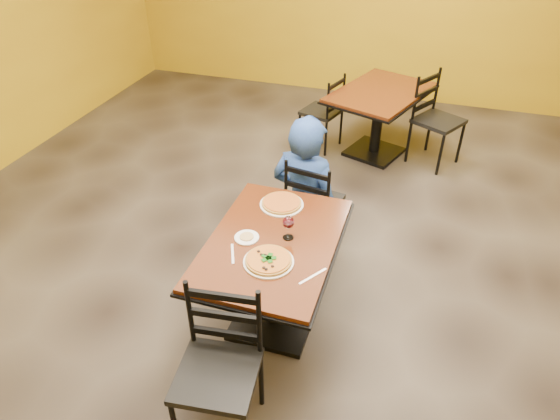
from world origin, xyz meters
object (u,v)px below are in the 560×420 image
(table_main, at_px, (273,263))
(chair_second_right, at_px, (438,122))
(chair_second_left, at_px, (321,112))
(diner, at_px, (306,185))
(pizza_main, at_px, (269,260))
(side_plate, at_px, (247,238))
(chair_main_near, at_px, (217,376))
(plate_far, at_px, (282,204))
(plate_main, at_px, (269,262))
(wine_glass, at_px, (288,227))
(table_second, at_px, (379,108))
(chair_main_far, at_px, (315,202))
(pizza_far, at_px, (282,203))

(table_main, relative_size, chair_second_right, 1.27)
(chair_second_left, bearing_deg, diner, 26.51)
(pizza_main, height_order, side_plate, pizza_main)
(chair_main_near, distance_m, pizza_main, 0.73)
(pizza_main, distance_m, plate_far, 0.62)
(side_plate, bearing_deg, chair_second_left, 93.58)
(plate_main, relative_size, wine_glass, 1.72)
(table_second, distance_m, chair_second_left, 0.65)
(plate_main, xyz_separation_m, plate_far, (-0.11, 0.61, 0.00))
(chair_second_left, distance_m, side_plate, 2.82)
(plate_far, height_order, wine_glass, wine_glass)
(diner, relative_size, plate_main, 3.87)
(plate_far, bearing_deg, table_main, -80.49)
(chair_main_far, xyz_separation_m, wine_glass, (0.04, -0.90, 0.40))
(table_main, height_order, chair_main_far, chair_main_far)
(chair_second_right, height_order, pizza_far, chair_second_right)
(diner, xyz_separation_m, wine_glass, (0.12, -0.88, 0.24))
(chair_main_near, relative_size, plate_main, 3.07)
(plate_main, xyz_separation_m, wine_glass, (0.04, 0.27, 0.08))
(table_second, height_order, wine_glass, wine_glass)
(plate_main, bearing_deg, chair_main_near, -96.22)
(diner, height_order, plate_main, diner)
(table_main, distance_m, pizza_main, 0.30)
(table_second, bearing_deg, chair_second_left, 180.00)
(wine_glass, bearing_deg, pizza_main, -99.09)
(diner, bearing_deg, table_main, 104.23)
(plate_main, bearing_deg, plate_far, 100.19)
(table_second, distance_m, chair_second_right, 0.64)
(pizza_main, height_order, wine_glass, wine_glass)
(plate_main, bearing_deg, chair_second_right, 73.34)
(side_plate, bearing_deg, pizza_main, -40.71)
(chair_main_far, bearing_deg, plate_far, 88.00)
(table_second, height_order, pizza_far, pizza_far)
(plate_main, bearing_deg, wine_glass, 80.91)
(pizza_main, height_order, plate_far, pizza_main)
(pizza_far, distance_m, side_plate, 0.44)
(plate_far, distance_m, wine_glass, 0.38)
(chair_second_left, relative_size, diner, 0.71)
(chair_main_near, xyz_separation_m, pizza_main, (0.07, 0.66, 0.30))
(chair_second_left, bearing_deg, table_second, 106.89)
(table_main, bearing_deg, chair_main_far, 87.26)
(pizza_far, distance_m, wine_glass, 0.38)
(table_main, relative_size, chair_second_left, 1.44)
(table_second, relative_size, side_plate, 8.81)
(pizza_far, bearing_deg, chair_main_far, 78.60)
(pizza_far, bearing_deg, plate_main, -79.81)
(table_main, distance_m, chair_second_left, 2.78)
(chair_second_left, height_order, side_plate, chair_second_left)
(chair_second_right, xyz_separation_m, side_plate, (-1.10, -2.79, 0.27))
(chair_main_near, bearing_deg, plate_far, 84.71)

